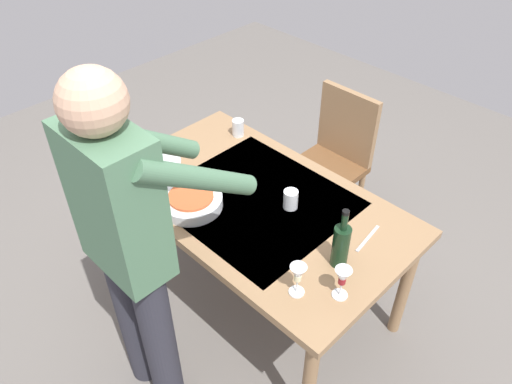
{
  "coord_description": "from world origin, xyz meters",
  "views": [
    {
      "loc": [
        -1.3,
        1.31,
        2.32
      ],
      "look_at": [
        0.0,
        0.0,
        0.78
      ],
      "focal_mm": 35.01,
      "sensor_mm": 36.0,
      "label": 1
    }
  ],
  "objects_px": {
    "wine_bottle": "(341,245)",
    "water_cup_near_right": "(124,170)",
    "water_cup_far_left": "(291,199)",
    "dining_table": "(256,211)",
    "chair_near": "(335,154)",
    "wine_glass_left": "(342,278)",
    "water_cup_near_left": "(238,128)",
    "dinner_plate_near": "(159,163)",
    "person_server": "(131,244)",
    "wine_glass_right": "(298,275)",
    "serving_bowl_pasta": "(191,201)"
  },
  "relations": [
    {
      "from": "wine_glass_left",
      "to": "serving_bowl_pasta",
      "type": "bearing_deg",
      "value": 4.85
    },
    {
      "from": "wine_bottle",
      "to": "wine_glass_right",
      "type": "xyz_separation_m",
      "value": [
        0.02,
        0.24,
        -0.01
      ]
    },
    {
      "from": "dining_table",
      "to": "water_cup_near_left",
      "type": "height_order",
      "value": "water_cup_near_left"
    },
    {
      "from": "wine_glass_left",
      "to": "water_cup_near_left",
      "type": "bearing_deg",
      "value": -24.57
    },
    {
      "from": "dining_table",
      "to": "water_cup_near_left",
      "type": "distance_m",
      "value": 0.6
    },
    {
      "from": "water_cup_far_left",
      "to": "dinner_plate_near",
      "type": "relative_size",
      "value": 0.41
    },
    {
      "from": "water_cup_near_left",
      "to": "person_server",
      "type": "bearing_deg",
      "value": 116.22
    },
    {
      "from": "wine_glass_left",
      "to": "dinner_plate_near",
      "type": "height_order",
      "value": "wine_glass_left"
    },
    {
      "from": "dining_table",
      "to": "person_server",
      "type": "distance_m",
      "value": 0.77
    },
    {
      "from": "dining_table",
      "to": "water_cup_near_left",
      "type": "bearing_deg",
      "value": -35.05
    },
    {
      "from": "wine_glass_right",
      "to": "water_cup_near_left",
      "type": "height_order",
      "value": "wine_glass_right"
    },
    {
      "from": "chair_near",
      "to": "dinner_plate_near",
      "type": "bearing_deg",
      "value": 65.72
    },
    {
      "from": "wine_bottle",
      "to": "water_cup_far_left",
      "type": "bearing_deg",
      "value": -18.03
    },
    {
      "from": "person_server",
      "to": "wine_glass_left",
      "type": "xyz_separation_m",
      "value": [
        -0.61,
        -0.53,
        -0.12
      ]
    },
    {
      "from": "water_cup_far_left",
      "to": "dinner_plate_near",
      "type": "height_order",
      "value": "water_cup_far_left"
    },
    {
      "from": "person_server",
      "to": "serving_bowl_pasta",
      "type": "bearing_deg",
      "value": -64.0
    },
    {
      "from": "dining_table",
      "to": "water_cup_near_right",
      "type": "height_order",
      "value": "water_cup_near_right"
    },
    {
      "from": "wine_glass_left",
      "to": "water_cup_far_left",
      "type": "height_order",
      "value": "wine_glass_left"
    },
    {
      "from": "chair_near",
      "to": "wine_bottle",
      "type": "distance_m",
      "value": 1.14
    },
    {
      "from": "wine_glass_right",
      "to": "dinner_plate_near",
      "type": "distance_m",
      "value": 1.1
    },
    {
      "from": "chair_near",
      "to": "water_cup_far_left",
      "type": "xyz_separation_m",
      "value": [
        -0.28,
        0.75,
        0.25
      ]
    },
    {
      "from": "water_cup_near_right",
      "to": "dinner_plate_near",
      "type": "bearing_deg",
      "value": -99.34
    },
    {
      "from": "dining_table",
      "to": "wine_glass_right",
      "type": "relative_size",
      "value": 10.02
    },
    {
      "from": "chair_near",
      "to": "water_cup_near_left",
      "type": "relative_size",
      "value": 9.26
    },
    {
      "from": "water_cup_far_left",
      "to": "serving_bowl_pasta",
      "type": "relative_size",
      "value": 0.32
    },
    {
      "from": "dining_table",
      "to": "water_cup_far_left",
      "type": "bearing_deg",
      "value": -152.46
    },
    {
      "from": "dining_table",
      "to": "wine_glass_left",
      "type": "relative_size",
      "value": 10.02
    },
    {
      "from": "water_cup_near_right",
      "to": "wine_glass_left",
      "type": "bearing_deg",
      "value": -172.37
    },
    {
      "from": "wine_bottle",
      "to": "water_cup_near_right",
      "type": "distance_m",
      "value": 1.18
    },
    {
      "from": "water_cup_far_left",
      "to": "wine_bottle",
      "type": "bearing_deg",
      "value": 161.97
    },
    {
      "from": "wine_bottle",
      "to": "wine_glass_right",
      "type": "bearing_deg",
      "value": 85.0
    },
    {
      "from": "person_server",
      "to": "wine_bottle",
      "type": "bearing_deg",
      "value": -127.28
    },
    {
      "from": "water_cup_near_left",
      "to": "serving_bowl_pasta",
      "type": "height_order",
      "value": "water_cup_near_left"
    },
    {
      "from": "dining_table",
      "to": "water_cup_near_right",
      "type": "bearing_deg",
      "value": 29.79
    },
    {
      "from": "chair_near",
      "to": "water_cup_near_right",
      "type": "height_order",
      "value": "chair_near"
    },
    {
      "from": "dining_table",
      "to": "wine_bottle",
      "type": "height_order",
      "value": "wine_bottle"
    },
    {
      "from": "water_cup_near_left",
      "to": "dinner_plate_near",
      "type": "height_order",
      "value": "water_cup_near_left"
    },
    {
      "from": "person_server",
      "to": "dinner_plate_near",
      "type": "relative_size",
      "value": 7.34
    },
    {
      "from": "dinner_plate_near",
      "to": "wine_glass_right",
      "type": "bearing_deg",
      "value": 172.95
    },
    {
      "from": "dining_table",
      "to": "serving_bowl_pasta",
      "type": "relative_size",
      "value": 5.04
    },
    {
      "from": "person_server",
      "to": "wine_glass_left",
      "type": "relative_size",
      "value": 11.19
    },
    {
      "from": "wine_bottle",
      "to": "water_cup_near_right",
      "type": "bearing_deg",
      "value": 14.77
    },
    {
      "from": "wine_glass_left",
      "to": "water_cup_near_right",
      "type": "height_order",
      "value": "wine_glass_left"
    },
    {
      "from": "chair_near",
      "to": "dinner_plate_near",
      "type": "relative_size",
      "value": 3.96
    },
    {
      "from": "wine_bottle",
      "to": "wine_glass_left",
      "type": "height_order",
      "value": "wine_bottle"
    },
    {
      "from": "person_server",
      "to": "serving_bowl_pasta",
      "type": "xyz_separation_m",
      "value": [
        0.22,
        -0.46,
        -0.2
      ]
    },
    {
      "from": "chair_near",
      "to": "wine_glass_left",
      "type": "xyz_separation_m",
      "value": [
        -0.78,
        1.0,
        0.31
      ]
    },
    {
      "from": "dining_table",
      "to": "wine_bottle",
      "type": "distance_m",
      "value": 0.57
    },
    {
      "from": "chair_near",
      "to": "water_cup_near_right",
      "type": "xyz_separation_m",
      "value": [
        0.47,
        1.17,
        0.25
      ]
    },
    {
      "from": "water_cup_near_left",
      "to": "dinner_plate_near",
      "type": "distance_m",
      "value": 0.5
    }
  ]
}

